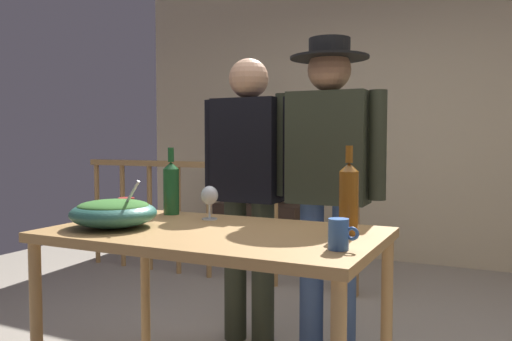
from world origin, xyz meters
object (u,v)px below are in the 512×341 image
object	(u,v)px
person_standing_left	(249,176)
stair_railing	(246,209)
mug_red	(127,207)
person_standing_right	(328,168)
flat_screen_tv	(259,176)
wine_bottle_green	(171,187)
wine_glass	(210,197)
serving_table	(215,249)
salad_bowl	(114,212)
mug_blue	(339,234)
wine_bottle_amber	(349,197)
tv_console	(261,229)

from	to	relation	value
person_standing_left	stair_railing	bearing A→B (deg)	-61.16
mug_red	person_standing_left	world-z (taller)	person_standing_left
stair_railing	person_standing_right	size ratio (longest dim) A/B	1.50
flat_screen_tv	wine_bottle_green	distance (m)	2.65
wine_glass	person_standing_right	distance (m)	0.70
stair_railing	wine_glass	size ratio (longest dim) A/B	16.04
serving_table	wine_bottle_green	distance (m)	0.56
salad_bowl	person_standing_left	bearing A→B (deg)	78.48
serving_table	mug_blue	size ratio (longest dim) A/B	12.75
wine_glass	mug_red	world-z (taller)	wine_glass
salad_bowl	mug_blue	size ratio (longest dim) A/B	3.44
wine_glass	wine_bottle_amber	size ratio (longest dim) A/B	0.45
mug_blue	wine_bottle_amber	bearing A→B (deg)	99.49
stair_railing	tv_console	distance (m)	1.09
wine_bottle_green	tv_console	bearing A→B (deg)	105.57
flat_screen_tv	serving_table	distance (m)	3.07
flat_screen_tv	wine_bottle_green	bearing A→B (deg)	-74.24
wine_bottle_green	salad_bowl	bearing A→B (deg)	-90.25
flat_screen_tv	wine_bottle_amber	xyz separation A→B (m)	(1.67, -2.71, 0.14)
flat_screen_tv	mug_blue	distance (m)	3.46
salad_bowl	wine_bottle_amber	size ratio (longest dim) A/B	1.04
wine_glass	mug_red	distance (m)	0.44
mug_red	person_standing_left	size ratio (longest dim) A/B	0.07
person_standing_left	salad_bowl	bearing A→B (deg)	79.90
tv_console	mug_blue	distance (m)	3.53
stair_railing	salad_bowl	bearing A→B (deg)	-79.28
wine_bottle_amber	stair_railing	bearing A→B (deg)	127.31
wine_glass	wine_bottle_amber	xyz separation A→B (m)	(0.69, -0.09, 0.04)
stair_railing	mug_red	xyz separation A→B (m)	(0.22, -1.74, 0.24)
salad_bowl	mug_red	world-z (taller)	salad_bowl
salad_bowl	flat_screen_tv	bearing A→B (deg)	103.57
serving_table	wine_bottle_amber	xyz separation A→B (m)	(0.53, 0.14, 0.23)
person_standing_right	mug_blue	bearing A→B (deg)	108.47
mug_red	salad_bowl	bearing A→B (deg)	-59.78
salad_bowl	tv_console	bearing A→B (deg)	103.43
wine_bottle_amber	mug_red	bearing A→B (deg)	179.15
flat_screen_tv	person_standing_left	xyz separation A→B (m)	(0.91, -2.05, 0.16)
tv_console	wine_bottle_green	world-z (taller)	wine_bottle_green
mug_blue	person_standing_left	world-z (taller)	person_standing_left
mug_blue	person_standing_right	world-z (taller)	person_standing_right
wine_glass	person_standing_right	size ratio (longest dim) A/B	0.09
stair_railing	mug_red	size ratio (longest dim) A/B	22.13
serving_table	person_standing_right	bearing A→B (deg)	73.40
salad_bowl	wine_glass	bearing A→B (deg)	53.86
salad_bowl	wine_bottle_amber	world-z (taller)	wine_bottle_amber
tv_console	mug_red	world-z (taller)	mug_red
wine_bottle_green	person_standing_left	bearing A→B (deg)	69.55
tv_console	wine_bottle_green	distance (m)	2.76
wine_glass	wine_bottle_amber	distance (m)	0.70
person_standing_right	serving_table	bearing A→B (deg)	71.98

